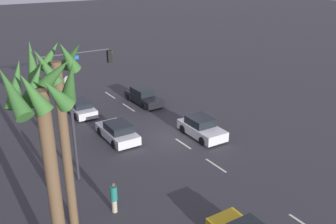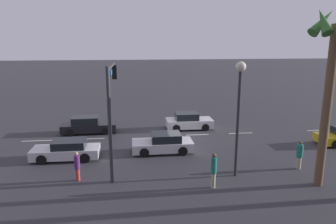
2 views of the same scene
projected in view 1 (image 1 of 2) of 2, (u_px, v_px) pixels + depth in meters
ground_plane at (174, 138)px, 28.00m from camera, size 220.00×220.00×0.00m
lane_stripe_2 at (216, 165)px, 24.17m from camera, size 2.04×0.14×0.01m
lane_stripe_3 at (183, 144)px, 27.09m from camera, size 1.94×0.14×0.01m
lane_stripe_4 at (129, 107)px, 33.90m from camera, size 2.32×0.14×0.01m
lane_stripe_5 at (110, 95)px, 37.07m from camera, size 2.26×0.14×0.01m
car_0 at (201, 128)px, 28.10m from camera, size 4.09×2.02×1.46m
car_1 at (80, 107)px, 32.32m from camera, size 4.33×1.86×1.28m
car_3 at (118, 132)px, 27.55m from camera, size 4.21×1.96×1.35m
car_4 at (143, 96)px, 34.78m from camera, size 4.54×1.90×1.41m
traffic_signal at (67, 78)px, 27.54m from camera, size 0.35×5.81×6.34m
streetlamp at (71, 110)px, 21.00m from camera, size 0.56×0.56×6.52m
pedestrian_0 at (47, 158)px, 22.95m from camera, size 0.40×0.40×1.93m
pedestrian_1 at (114, 197)px, 19.35m from camera, size 0.51×0.51×1.76m
pedestrian_2 at (44, 117)px, 29.54m from camera, size 0.35×0.35×1.67m
palm_tree_0 at (46, 132)px, 12.14m from camera, size 2.45×2.72×9.59m
palm_tree_1 at (58, 98)px, 16.13m from camera, size 2.32×2.61×9.43m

